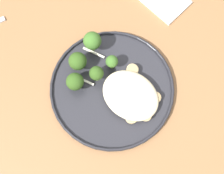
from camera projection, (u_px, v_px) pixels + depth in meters
ground at (108, 124)px, 1.41m from camera, size 6.00×6.00×0.00m
wooden_dining_table at (105, 86)px, 0.77m from camera, size 1.40×1.00×0.74m
dinner_plate at (112, 88)px, 0.68m from camera, size 0.29×0.29×0.02m
noodle_bed at (131, 95)px, 0.66m from camera, size 0.14×0.11×0.04m
seared_scallop_large_seared at (132, 117)px, 0.65m from camera, size 0.03×0.03×0.02m
seared_scallop_left_edge at (134, 94)px, 0.67m from camera, size 0.02×0.02×0.01m
seared_scallop_on_noodles at (155, 98)px, 0.66m from camera, size 0.03×0.03×0.01m
seared_scallop_center_golden at (132, 70)px, 0.68m from camera, size 0.03×0.03×0.01m
seared_scallop_tiny_bay at (126, 97)px, 0.66m from camera, size 0.03×0.03×0.02m
seared_scallop_half_hidden at (146, 116)px, 0.65m from camera, size 0.02×0.02×0.02m
broccoli_floret_split_head at (75, 82)px, 0.65m from camera, size 0.04×0.04×0.05m
broccoli_floret_front_edge at (96, 74)px, 0.66m from camera, size 0.03×0.03×0.05m
broccoli_floret_rear_charred at (92, 41)px, 0.67m from camera, size 0.04×0.04×0.06m
broccoli_floret_left_leaning at (78, 61)px, 0.66m from camera, size 0.04×0.04×0.06m
broccoli_floret_tall_stalk at (113, 62)px, 0.67m from camera, size 0.03×0.03×0.05m
onion_sliver_curled_piece at (94, 53)px, 0.70m from camera, size 0.06×0.02×0.00m
onion_sliver_long_sliver at (83, 80)px, 0.68m from camera, size 0.05×0.02×0.00m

